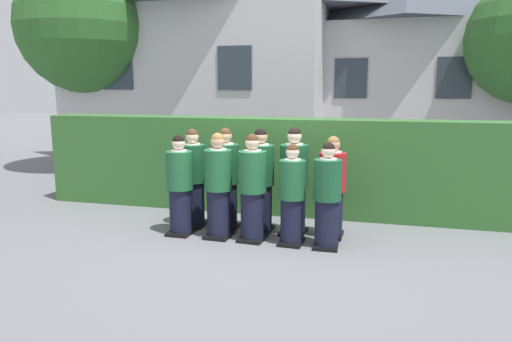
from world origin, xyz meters
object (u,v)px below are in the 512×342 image
object	(u,v)px
student_rear_row_3	(294,184)
student_front_row_3	(292,197)
student_front_row_0	(180,188)
student_in_red_blazer	(332,190)
student_front_row_1	(218,188)
student_rear_row_0	(193,180)
student_front_row_2	(252,190)
student_front_row_4	(327,198)
student_rear_row_2	(260,183)
student_rear_row_1	(226,181)

from	to	relation	value
student_rear_row_3	student_front_row_3	bearing A→B (deg)	-82.83
student_front_row_0	student_in_red_blazer	size ratio (longest dim) A/B	1.00
student_front_row_1	student_rear_row_0	world-z (taller)	student_rear_row_0
student_rear_row_3	student_front_row_2	bearing A→B (deg)	-139.47
student_front_row_4	student_rear_row_0	world-z (taller)	student_rear_row_0
student_front_row_1	student_front_row_2	distance (m)	0.55
student_front_row_2	student_in_red_blazer	size ratio (longest dim) A/B	1.03
student_rear_row_2	student_in_red_blazer	world-z (taller)	student_rear_row_2
student_front_row_1	student_front_row_2	xyz separation A→B (m)	(0.55, -0.01, -0.00)
student_front_row_4	student_rear_row_3	distance (m)	0.79
student_rear_row_3	student_in_red_blazer	bearing A→B (deg)	0.10
student_front_row_2	student_rear_row_2	bearing A→B (deg)	88.75
student_front_row_0	student_in_red_blazer	world-z (taller)	same
student_front_row_4	student_rear_row_3	bearing A→B (deg)	138.03
student_front_row_0	student_front_row_3	bearing A→B (deg)	-1.07
student_front_row_3	student_in_red_blazer	xyz separation A→B (m)	(0.54, 0.51, 0.04)
student_front_row_2	student_front_row_4	world-z (taller)	student_front_row_2
student_front_row_1	student_rear_row_2	world-z (taller)	student_rear_row_2
student_in_red_blazer	student_front_row_1	bearing A→B (deg)	-164.71
student_rear_row_0	student_in_red_blazer	distance (m)	2.33
student_rear_row_2	student_front_row_1	bearing A→B (deg)	-140.60
student_front_row_1	student_rear_row_2	distance (m)	0.73
student_front_row_3	student_rear_row_3	xyz separation A→B (m)	(-0.06, 0.51, 0.10)
student_front_row_2	student_rear_row_1	distance (m)	0.73
student_front_row_1	student_front_row_4	distance (m)	1.70
student_front_row_3	student_front_row_4	bearing A→B (deg)	-2.22
student_front_row_3	student_rear_row_2	bearing A→B (deg)	140.61
student_front_row_4	student_rear_row_3	xyz separation A→B (m)	(-0.59, 0.53, 0.08)
student_front_row_2	student_rear_row_1	xyz separation A→B (m)	(-0.58, 0.45, 0.02)
student_front_row_3	student_rear_row_0	xyz separation A→B (m)	(-1.79, 0.51, 0.07)
student_front_row_4	student_in_red_blazer	xyz separation A→B (m)	(0.02, 0.53, 0.02)
student_rear_row_1	student_rear_row_3	size ratio (longest dim) A/B	0.98
student_rear_row_0	student_in_red_blazer	size ratio (longest dim) A/B	1.04
student_rear_row_1	student_rear_row_2	size ratio (longest dim) A/B	1.00
student_rear_row_2	student_rear_row_3	bearing A→B (deg)	0.62
student_front_row_2	student_in_red_blazer	xyz separation A→B (m)	(1.16, 0.48, -0.03)
student_front_row_2	student_rear_row_0	size ratio (longest dim) A/B	1.00
student_rear_row_0	student_rear_row_2	bearing A→B (deg)	-0.28
student_rear_row_2	student_in_red_blazer	bearing A→B (deg)	0.35
student_front_row_2	student_rear_row_2	world-z (taller)	student_rear_row_2
student_front_row_0	student_in_red_blazer	xyz separation A→B (m)	(2.36, 0.48, -0.00)
student_front_row_1	student_in_red_blazer	world-z (taller)	student_front_row_1
student_front_row_0	student_in_red_blazer	bearing A→B (deg)	11.38
student_front_row_0	student_rear_row_0	distance (m)	0.48
student_rear_row_2	student_rear_row_3	world-z (taller)	student_rear_row_3
student_front_row_0	student_rear_row_1	xyz separation A→B (m)	(0.62, 0.44, 0.05)
student_rear_row_2	student_front_row_2	bearing A→B (deg)	-91.25
student_front_row_3	student_rear_row_3	size ratio (longest dim) A/B	0.89
student_front_row_2	student_rear_row_0	bearing A→B (deg)	157.73
student_front_row_0	student_rear_row_1	size ratio (longest dim) A/B	0.95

